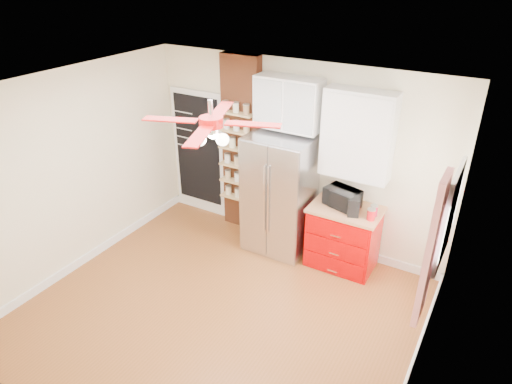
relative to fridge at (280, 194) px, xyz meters
The scene contains 21 objects.
floor 1.85m from the fridge, 88.24° to the right, with size 4.50×4.50×0.00m, color brown.
ceiling 2.45m from the fridge, 88.24° to the right, with size 4.50×4.50×0.00m, color white.
wall_back 0.60m from the fridge, 82.30° to the left, with size 4.50×0.02×2.70m, color beige.
wall_front 3.66m from the fridge, 89.21° to the right, with size 4.50×0.02×2.70m, color beige.
wall_left 2.78m from the fridge, 143.46° to the right, with size 0.02×4.00×2.70m, color beige.
wall_right 2.86m from the fridge, 35.33° to the right, with size 0.02×4.00×2.70m, color beige.
chalkboard 1.70m from the fridge, 168.59° to the left, with size 0.95×0.05×1.95m.
brick_pillar 0.97m from the fridge, 160.07° to the left, with size 0.60×0.16×2.70m, color brown.
fridge is the anchor object (origin of this frame).
upper_glass_cabinet 1.29m from the fridge, 90.00° to the left, with size 0.90×0.35×0.70m, color white.
red_cabinet 1.06m from the fridge, ahead, with size 0.94×0.64×0.90m.
upper_shelf_unit 1.41m from the fridge, 12.78° to the left, with size 0.90×0.30×1.15m, color white.
window 2.49m from the fridge, 17.75° to the right, with size 0.04×0.75×1.05m, color white.
curtain 2.63m from the fridge, 29.86° to the right, with size 0.06×0.40×1.55m, color red.
ceiling_fan 2.25m from the fridge, 88.24° to the right, with size 1.40×1.40×0.44m.
toaster_oven 0.91m from the fridge, ahead, with size 0.45×0.31×0.25m, color black.
coffee_maker 1.11m from the fridge, ahead, with size 0.14×0.21×0.25m, color black.
canister_left 1.35m from the fridge, ahead, with size 0.10×0.10×0.14m, color red.
canister_right 1.34m from the fridge, ahead, with size 0.10×0.10×0.14m, color #A40926.
pantry_jar_oats 1.05m from the fridge, behind, with size 0.10×0.10×0.14m, color #F2EDB9.
pantry_jar_beans 0.90m from the fridge, 169.64° to the left, with size 0.10×0.10×0.14m, color brown.
Camera 1 is at (2.53, -3.49, 3.87)m, focal length 32.00 mm.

